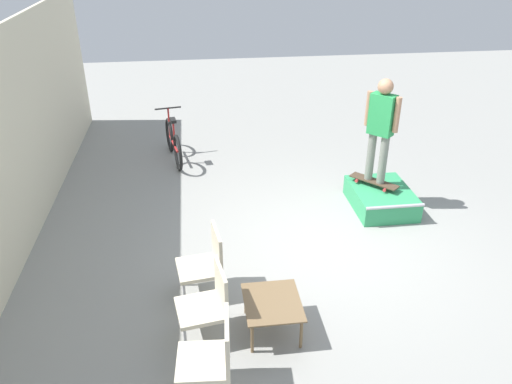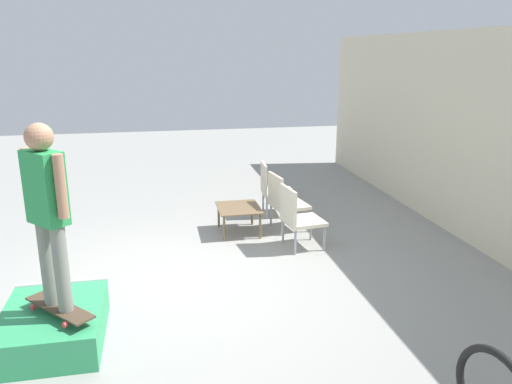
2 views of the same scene
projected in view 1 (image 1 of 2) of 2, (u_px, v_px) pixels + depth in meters
name	position (u px, v px, depth m)	size (l,w,h in m)	color
ground_plane	(327.00, 246.00, 7.28)	(24.00, 24.00, 0.00)	gray
skate_ramp_box	(381.00, 198.00, 8.22)	(1.20, 0.92, 0.36)	#339E60
skateboard_on_ramp	(374.00, 181.00, 8.21)	(0.75, 0.70, 0.07)	#473828
person_skater	(381.00, 123.00, 7.73)	(0.45, 0.41, 1.70)	gray
coffee_table	(272.00, 305.00, 5.60)	(0.73, 0.64, 0.41)	brown
patio_chair_left	(213.00, 354.00, 4.79)	(0.56, 0.56, 0.90)	#99999E
patio_chair_center	(209.00, 301.00, 5.48)	(0.60, 0.60, 0.90)	#99999E
patio_chair_right	(206.00, 261.00, 6.14)	(0.58, 0.58, 0.90)	#99999E
bicycle	(173.00, 142.00, 9.82)	(1.63, 0.52, 0.97)	black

